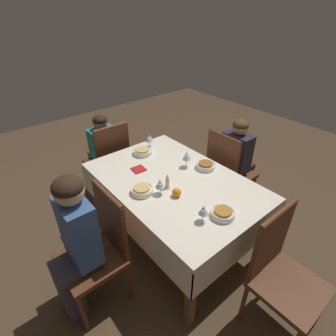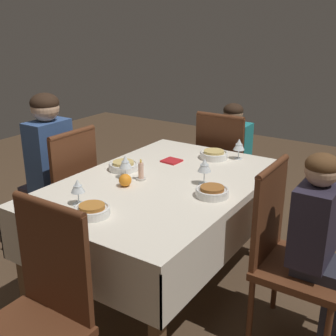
# 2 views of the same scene
# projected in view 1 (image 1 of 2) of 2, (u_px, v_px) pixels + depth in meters

# --- Properties ---
(ground_plane) EXTENTS (8.00, 8.00, 0.00)m
(ground_plane) POSITION_uv_depth(u_px,v_px,m) (173.00, 239.00, 2.71)
(ground_plane) COLOR #4C3826
(dining_table) EXTENTS (1.55, 1.03, 0.75)m
(dining_table) POSITION_uv_depth(u_px,v_px,m) (174.00, 188.00, 2.35)
(dining_table) COLOR silver
(dining_table) RESTS_ON ground_plane
(chair_south) EXTENTS (0.44, 0.44, 0.98)m
(chair_south) POSITION_uv_depth(u_px,v_px,m) (99.00, 246.00, 1.96)
(chair_south) COLOR #562D19
(chair_south) RESTS_ON ground_plane
(chair_west) EXTENTS (0.44, 0.44, 0.98)m
(chair_west) POSITION_uv_depth(u_px,v_px,m) (110.00, 158.00, 3.06)
(chair_west) COLOR #562D19
(chair_west) RESTS_ON ground_plane
(chair_north) EXTENTS (0.44, 0.44, 0.98)m
(chair_north) POSITION_uv_depth(u_px,v_px,m) (228.00, 170.00, 2.86)
(chair_north) COLOR #562D19
(chair_north) RESTS_ON ground_plane
(chair_east) EXTENTS (0.44, 0.44, 0.98)m
(chair_east) POSITION_uv_depth(u_px,v_px,m) (282.00, 271.00, 1.78)
(chair_east) COLOR #562D19
(chair_east) RESTS_ON ground_plane
(person_adult_denim) EXTENTS (0.30, 0.34, 1.21)m
(person_adult_denim) POSITION_uv_depth(u_px,v_px,m) (74.00, 243.00, 1.79)
(person_adult_denim) COLOR #383342
(person_adult_denim) RESTS_ON ground_plane
(person_child_teal) EXTENTS (0.33, 0.30, 1.03)m
(person_child_teal) POSITION_uv_depth(u_px,v_px,m) (102.00, 150.00, 3.16)
(person_child_teal) COLOR #4C4233
(person_child_teal) RESTS_ON ground_plane
(person_child_dark) EXTENTS (0.30, 0.33, 1.08)m
(person_child_dark) POSITION_uv_depth(u_px,v_px,m) (238.00, 160.00, 2.92)
(person_child_dark) COLOR #282833
(person_child_dark) RESTS_ON ground_plane
(bowl_south) EXTENTS (0.19, 0.19, 0.06)m
(bowl_south) POSITION_uv_depth(u_px,v_px,m) (142.00, 190.00, 2.14)
(bowl_south) COLOR white
(bowl_south) RESTS_ON dining_table
(wine_glass_south) EXTENTS (0.08, 0.08, 0.14)m
(wine_glass_south) POSITION_uv_depth(u_px,v_px,m) (160.00, 184.00, 2.09)
(wine_glass_south) COLOR white
(wine_glass_south) RESTS_ON dining_table
(bowl_west) EXTENTS (0.19, 0.19, 0.06)m
(bowl_west) POSITION_uv_depth(u_px,v_px,m) (142.00, 151.00, 2.68)
(bowl_west) COLOR white
(bowl_west) RESTS_ON dining_table
(wine_glass_west) EXTENTS (0.08, 0.08, 0.14)m
(wine_glass_west) POSITION_uv_depth(u_px,v_px,m) (149.00, 138.00, 2.78)
(wine_glass_west) COLOR white
(wine_glass_west) RESTS_ON dining_table
(bowl_north) EXTENTS (0.18, 0.18, 0.06)m
(bowl_north) POSITION_uv_depth(u_px,v_px,m) (206.00, 165.00, 2.46)
(bowl_north) COLOR white
(bowl_north) RESTS_ON dining_table
(wine_glass_north) EXTENTS (0.08, 0.08, 0.16)m
(wine_glass_north) POSITION_uv_depth(u_px,v_px,m) (187.00, 156.00, 2.43)
(wine_glass_north) COLOR white
(wine_glass_north) RESTS_ON dining_table
(bowl_east) EXTENTS (0.18, 0.18, 0.06)m
(bowl_east) POSITION_uv_depth(u_px,v_px,m) (223.00, 213.00, 1.90)
(bowl_east) COLOR white
(bowl_east) RESTS_ON dining_table
(wine_glass_east) EXTENTS (0.07, 0.07, 0.14)m
(wine_glass_east) POSITION_uv_depth(u_px,v_px,m) (204.00, 210.00, 1.82)
(wine_glass_east) COLOR white
(wine_glass_east) RESTS_ON dining_table
(candle_centerpiece) EXTENTS (0.06, 0.06, 0.13)m
(candle_centerpiece) POSITION_uv_depth(u_px,v_px,m) (167.00, 183.00, 2.18)
(candle_centerpiece) COLOR beige
(candle_centerpiece) RESTS_ON dining_table
(orange_fruit) EXTENTS (0.07, 0.07, 0.07)m
(orange_fruit) POSITION_uv_depth(u_px,v_px,m) (177.00, 192.00, 2.09)
(orange_fruit) COLOR orange
(orange_fruit) RESTS_ON dining_table
(napkin_red_folded) EXTENTS (0.12, 0.12, 0.01)m
(napkin_red_folded) POSITION_uv_depth(u_px,v_px,m) (139.00, 169.00, 2.44)
(napkin_red_folded) COLOR red
(napkin_red_folded) RESTS_ON dining_table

